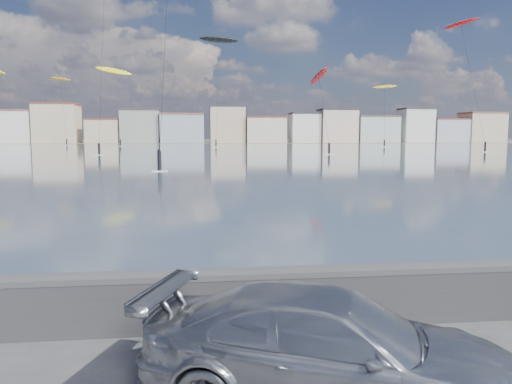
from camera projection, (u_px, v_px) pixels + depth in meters
bay_water at (199, 151)px, 96.08m from camera, size 500.00×177.00×0.00m
far_shore_strip at (199, 142)px, 203.15m from camera, size 500.00×60.00×0.00m
seawall at (206, 297)px, 8.39m from camera, size 400.00×0.36×1.08m
far_buildings at (202, 127)px, 188.79m from camera, size 240.79×13.26×14.60m
car_silver at (332, 349)px, 6.12m from camera, size 5.12×3.49×1.38m
kitesurfer_0 at (385, 88)px, 134.09m from camera, size 8.06×9.59×17.08m
kitesurfer_5 at (113, 71)px, 141.63m from camera, size 10.80×9.64×23.34m
kitesurfer_8 at (219, 41)px, 135.20m from camera, size 10.59×14.22×29.97m
kitesurfer_9 at (461, 26)px, 96.88m from camera, size 5.26×11.93×25.52m
kitesurfer_11 at (319, 78)px, 87.98m from camera, size 2.83×12.71×15.29m
kitesurfer_13 at (60, 80)px, 153.87m from camera, size 8.49×13.07×21.14m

